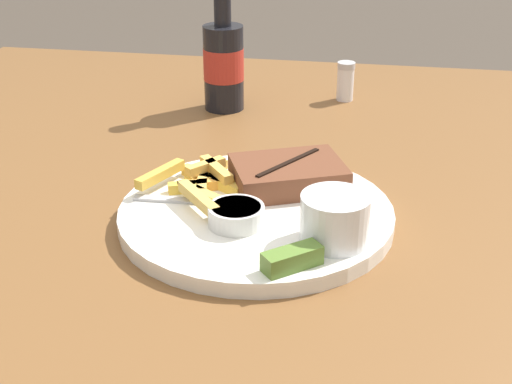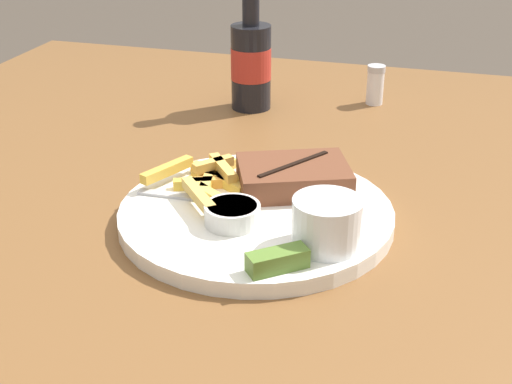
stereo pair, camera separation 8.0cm
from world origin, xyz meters
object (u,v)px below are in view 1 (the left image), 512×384
fork_utensil (185,202)px  beer_bottle (224,62)px  dinner_plate (256,215)px  pickle_spear (292,259)px  salt_shaker (345,81)px  coleslaw_cup (335,216)px  steak_portion (288,175)px  dipping_sauce_cup (236,214)px  knife_utensil (254,189)px

fork_utensil → beer_bottle: size_ratio=0.62×
dinner_plate → pickle_spear: 0.13m
beer_bottle → salt_shaker: bearing=21.6°
coleslaw_cup → fork_utensil: size_ratio=0.54×
steak_portion → pickle_spear: (0.03, -0.18, -0.01)m
dipping_sauce_cup → beer_bottle: beer_bottle is taller
pickle_spear → beer_bottle: beer_bottle is taller
dinner_plate → dipping_sauce_cup: size_ratio=5.09×
coleslaw_cup → dipping_sauce_cup: size_ratio=1.17×
dinner_plate → beer_bottle: beer_bottle is taller
beer_bottle → coleslaw_cup: bearing=-64.2°
dinner_plate → pickle_spear: bearing=-64.6°
steak_portion → dinner_plate: bearing=-114.1°
salt_shaker → dinner_plate: bearing=-99.2°
beer_bottle → steak_portion: bearing=-64.9°
knife_utensil → salt_shaker: bearing=-1.8°
dinner_plate → steak_portion: 0.07m
coleslaw_cup → knife_utensil: size_ratio=0.43×
pickle_spear → salt_shaker: 0.57m
dipping_sauce_cup → salt_shaker: bearing=79.9°
steak_portion → pickle_spear: 0.18m
dinner_plate → salt_shaker: size_ratio=4.81×
coleslaw_cup → fork_utensil: 0.19m
steak_portion → coleslaw_cup: coleslaw_cup is taller
coleslaw_cup → knife_utensil: 0.15m
dipping_sauce_cup → fork_utensil: dipping_sauce_cup is taller
fork_utensil → salt_shaker: 0.48m
dipping_sauce_cup → salt_shaker: salt_shaker is taller
steak_portion → salt_shaker: bearing=83.4°
steak_portion → salt_shaker: (0.05, 0.39, -0.00)m
fork_utensil → pickle_spear: bearing=-41.6°
beer_bottle → dinner_plate: bearing=-72.6°
dinner_plate → steak_portion: steak_portion is taller
coleslaw_cup → beer_bottle: bearing=115.8°
coleslaw_cup → knife_utensil: coleslaw_cup is taller
knife_utensil → coleslaw_cup: bearing=-125.2°
coleslaw_cup → fork_utensil: coleslaw_cup is taller
pickle_spear → fork_utensil: size_ratio=0.45×
dinner_plate → fork_utensil: bearing=-178.3°
dinner_plate → fork_utensil: (-0.08, -0.00, 0.01)m
knife_utensil → steak_portion: bearing=-51.3°
fork_utensil → beer_bottle: beer_bottle is taller
coleslaw_cup → beer_bottle: (-0.21, 0.44, 0.03)m
knife_utensil → fork_utensil: bearing=131.0°
beer_bottle → fork_utensil: bearing=-84.7°
coleslaw_cup → knife_utensil: (-0.10, 0.10, -0.03)m
salt_shaker → pickle_spear: bearing=-91.7°
steak_portion → knife_utensil: steak_portion is taller
beer_bottle → pickle_spear: bearing=-70.6°
fork_utensil → knife_utensil: (0.07, 0.04, 0.00)m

